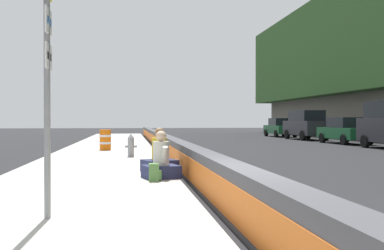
# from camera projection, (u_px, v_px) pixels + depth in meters

# --- Properties ---
(ground_plane) EXTENTS (160.00, 160.00, 0.00)m
(ground_plane) POSITION_uv_depth(u_px,v_px,m) (241.00, 224.00, 6.62)
(ground_plane) COLOR #232326
(ground_plane) RESTS_ON ground
(sidewalk_strip) EXTENTS (80.00, 4.40, 0.14)m
(sidewalk_strip) POSITION_uv_depth(u_px,v_px,m) (56.00, 225.00, 6.24)
(sidewalk_strip) COLOR #B5B2A8
(sidewalk_strip) RESTS_ON ground_plane
(jersey_barrier) EXTENTS (76.00, 0.45, 0.85)m
(jersey_barrier) POSITION_uv_depth(u_px,v_px,m) (240.00, 195.00, 6.61)
(jersey_barrier) COLOR #47474C
(jersey_barrier) RESTS_ON ground_plane
(route_sign_post) EXTENTS (0.44, 0.09, 3.60)m
(route_sign_post) POSITION_uv_depth(u_px,v_px,m) (47.00, 71.00, 6.33)
(route_sign_post) COLOR gray
(route_sign_post) RESTS_ON sidewalk_strip
(fire_hydrant) EXTENTS (0.26, 0.46, 0.88)m
(fire_hydrant) POSITION_uv_depth(u_px,v_px,m) (131.00, 145.00, 17.01)
(fire_hydrant) COLOR gray
(fire_hydrant) RESTS_ON sidewalk_strip
(seated_person_foreground) EXTENTS (0.88, 0.97, 1.14)m
(seated_person_foreground) POSITION_uv_depth(u_px,v_px,m) (161.00, 163.00, 10.76)
(seated_person_foreground) COLOR #23284C
(seated_person_foreground) RESTS_ON sidewalk_strip
(seated_person_middle) EXTENTS (0.96, 1.04, 1.19)m
(seated_person_middle) POSITION_uv_depth(u_px,v_px,m) (159.00, 158.00, 12.13)
(seated_person_middle) COLOR #23284C
(seated_person_middle) RESTS_ON sidewalk_strip
(backpack) EXTENTS (0.32, 0.28, 0.40)m
(backpack) POSITION_uv_depth(u_px,v_px,m) (154.00, 172.00, 10.25)
(backpack) COLOR #4C7A3D
(backpack) RESTS_ON sidewalk_strip
(construction_barrel) EXTENTS (0.54, 0.54, 0.95)m
(construction_barrel) POSITION_uv_depth(u_px,v_px,m) (105.00, 140.00, 20.78)
(construction_barrel) COLOR orange
(construction_barrel) RESTS_ON sidewalk_strip
(parked_car_midline) EXTENTS (4.56, 2.06, 1.71)m
(parked_car_midline) POSITION_uv_depth(u_px,v_px,m) (345.00, 130.00, 28.93)
(parked_car_midline) COLOR #145128
(parked_car_midline) RESTS_ON ground_plane
(parked_car_far) EXTENTS (4.86, 2.19, 2.28)m
(parked_car_far) POSITION_uv_depth(u_px,v_px,m) (306.00, 125.00, 34.97)
(parked_car_far) COLOR #28282D
(parked_car_far) RESTS_ON ground_plane
(parked_car_farther) EXTENTS (4.51, 1.96, 1.71)m
(parked_car_farther) POSITION_uv_depth(u_px,v_px,m) (280.00, 127.00, 41.10)
(parked_car_farther) COLOR #145128
(parked_car_farther) RESTS_ON ground_plane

